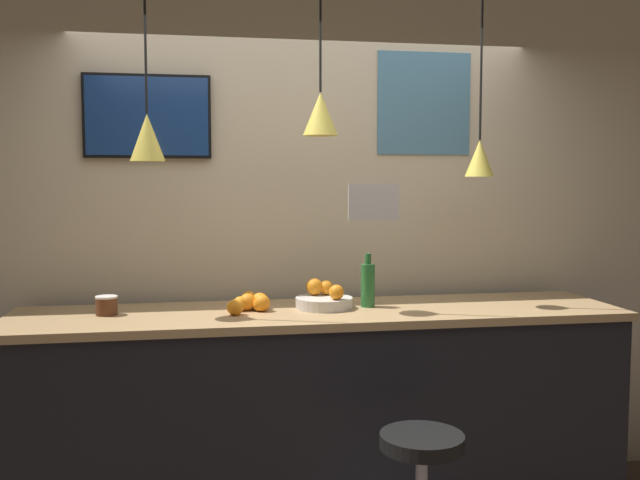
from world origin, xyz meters
TOP-DOWN VIEW (x-y plane):
  - back_wall at (0.00, 1.13)m, footprint 8.00×0.06m
  - service_counter at (0.00, 0.67)m, footprint 3.03×0.71m
  - fruit_bowl at (0.03, 0.72)m, footprint 0.29×0.29m
  - orange_pile at (-0.35, 0.71)m, footprint 0.22×0.30m
  - juice_bottle at (0.26, 0.72)m, footprint 0.07×0.07m
  - spread_jar at (-1.03, 0.72)m, footprint 0.10×0.10m
  - pendant_lamp_left at (-0.82, 0.66)m, footprint 0.16×0.16m
  - pendant_lamp_middle at (0.00, 0.66)m, footprint 0.17×0.17m
  - pendant_lamp_right at (0.82, 0.66)m, footprint 0.15×0.15m
  - mounted_tv at (-0.84, 1.08)m, footprint 0.66×0.04m
  - hanging_menu_board at (0.20, 0.40)m, footprint 0.24×0.01m
  - wall_poster at (0.67, 1.10)m, footprint 0.54×0.01m

SIDE VIEW (x-z plane):
  - service_counter at x=0.00m, z-range 0.00..1.10m
  - orange_pile at x=-0.35m, z-range 1.09..1.18m
  - fruit_bowl at x=0.03m, z-range 1.07..1.21m
  - spread_jar at x=-1.03m, z-range 1.09..1.19m
  - juice_bottle at x=0.26m, z-range 1.07..1.35m
  - back_wall at x=0.00m, z-range 0.00..2.90m
  - hanging_menu_board at x=0.20m, z-range 1.55..1.72m
  - pendant_lamp_right at x=0.82m, z-range 1.34..2.39m
  - pendant_lamp_left at x=-0.82m, z-range 1.46..2.43m
  - pendant_lamp_middle at x=0.00m, z-range 1.64..2.49m
  - mounted_tv at x=-0.84m, z-range 1.85..2.29m
  - wall_poster at x=0.67m, z-range 1.88..2.45m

